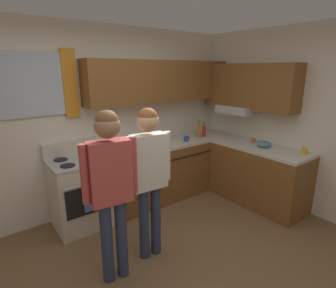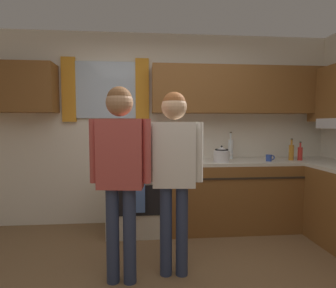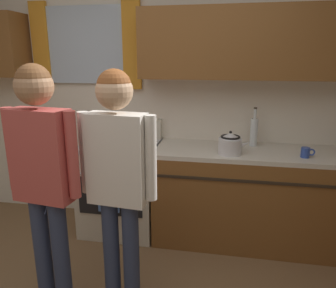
{
  "view_description": "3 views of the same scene",
  "coord_description": "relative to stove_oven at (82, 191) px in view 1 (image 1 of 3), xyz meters",
  "views": [
    {
      "loc": [
        -1.43,
        -1.7,
        2.01
      ],
      "look_at": [
        0.42,
        0.72,
        1.16
      ],
      "focal_mm": 28.79,
      "sensor_mm": 36.0,
      "label": 1
    },
    {
      "loc": [
        -0.28,
        -1.88,
        1.36
      ],
      "look_at": [
        -0.03,
        0.96,
        1.16
      ],
      "focal_mm": 28.79,
      "sensor_mm": 36.0,
      "label": 2
    },
    {
      "loc": [
        0.64,
        -1.33,
        1.71
      ],
      "look_at": [
        0.21,
        0.99,
        1.07
      ],
      "focal_mm": 34.35,
      "sensor_mm": 36.0,
      "label": 3
    }
  ],
  "objects": [
    {
      "name": "ground_plane",
      "position": [
        0.37,
        -1.54,
        -0.47
      ],
      "size": [
        12.0,
        12.0,
        0.0
      ],
      "primitive_type": "plane",
      "color": "brown"
    },
    {
      "name": "back_wall_unit",
      "position": [
        0.46,
        0.28,
        1.03
      ],
      "size": [
        4.6,
        0.42,
        2.6
      ],
      "color": "silver",
      "rests_on": "ground"
    },
    {
      "name": "right_wall_unit",
      "position": [
        2.67,
        -1.43,
        0.94
      ],
      "size": [
        0.52,
        4.05,
        2.6
      ],
      "color": "silver",
      "rests_on": "ground"
    },
    {
      "name": "kitchen_counter_run",
      "position": [
        1.85,
        -0.4,
        -0.02
      ],
      "size": [
        2.29,
        2.06,
        0.9
      ],
      "color": "brown",
      "rests_on": "ground"
    },
    {
      "name": "stove_oven",
      "position": [
        0.0,
        0.0,
        0.0
      ],
      "size": [
        0.73,
        0.67,
        1.1
      ],
      "color": "beige",
      "rests_on": "ground"
    },
    {
      "name": "bottle_sauce_red",
      "position": [
        2.13,
        -0.08,
        0.53
      ],
      "size": [
        0.06,
        0.06,
        0.25
      ],
      "color": "red",
      "rests_on": "kitchen_counter_run"
    },
    {
      "name": "bottle_oil_amber",
      "position": [
        2.01,
        -0.07,
        0.54
      ],
      "size": [
        0.06,
        0.06,
        0.29
      ],
      "color": "#B27223",
      "rests_on": "kitchen_counter_run"
    },
    {
      "name": "bottle_tall_clear",
      "position": [
        1.27,
        0.16,
        0.57
      ],
      "size": [
        0.07,
        0.07,
        0.37
      ],
      "color": "silver",
      "rests_on": "kitchen_counter_run"
    },
    {
      "name": "cup_terracotta",
      "position": [
        2.44,
        -0.84,
        0.47
      ],
      "size": [
        0.11,
        0.07,
        0.08
      ],
      "color": "#B76642",
      "rests_on": "kitchen_counter_run"
    },
    {
      "name": "mug_cobalt_blue",
      "position": [
        1.68,
        -0.14,
        0.48
      ],
      "size": [
        0.11,
        0.07,
        0.08
      ],
      "color": "#2D479E",
      "rests_on": "kitchen_counter_run"
    },
    {
      "name": "mug_mustard_yellow",
      "position": [
        2.51,
        -1.61,
        0.48
      ],
      "size": [
        0.12,
        0.08,
        0.09
      ],
      "color": "gold",
      "rests_on": "kitchen_counter_run"
    },
    {
      "name": "stovetop_kettle",
      "position": [
        1.06,
        -0.16,
        0.53
      ],
      "size": [
        0.27,
        0.2,
        0.21
      ],
      "color": "silver",
      "rests_on": "kitchen_counter_run"
    },
    {
      "name": "mixing_bowl",
      "position": [
        2.37,
        -1.09,
        0.48
      ],
      "size": [
        0.2,
        0.2,
        0.1
      ],
      "color": "teal",
      "rests_on": "kitchen_counter_run"
    },
    {
      "name": "adult_left",
      "position": [
        -0.11,
        -1.15,
        0.59
      ],
      "size": [
        0.52,
        0.23,
        1.68
      ],
      "color": "#2D3856",
      "rests_on": "ground"
    },
    {
      "name": "adult_in_plaid",
      "position": [
        0.36,
        -1.07,
        0.57
      ],
      "size": [
        0.51,
        0.22,
        1.65
      ],
      "color": "#2D3856",
      "rests_on": "ground"
    }
  ]
}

